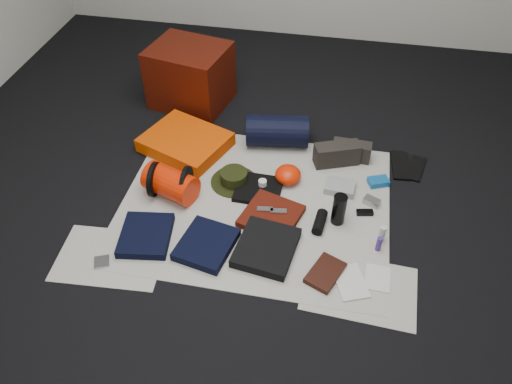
% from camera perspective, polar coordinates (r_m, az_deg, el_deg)
% --- Properties ---
extents(floor, '(4.50, 4.50, 0.02)m').
position_cam_1_polar(floor, '(3.04, -0.09, -1.55)').
color(floor, black).
rests_on(floor, ground).
extents(newspaper_mat, '(1.60, 1.30, 0.01)m').
position_cam_1_polar(newspaper_mat, '(3.03, -0.10, -1.38)').
color(newspaper_mat, beige).
rests_on(newspaper_mat, floor).
extents(newspaper_sheet_front_left, '(0.61, 0.44, 0.00)m').
position_cam_1_polar(newspaper_sheet_front_left, '(2.87, -16.25, -7.12)').
color(newspaper_sheet_front_left, beige).
rests_on(newspaper_sheet_front_left, floor).
extents(newspaper_sheet_front_right, '(0.60, 0.43, 0.00)m').
position_cam_1_polar(newspaper_sheet_front_right, '(2.69, 11.75, -10.74)').
color(newspaper_sheet_front_right, beige).
rests_on(newspaper_sheet_front_right, floor).
extents(red_cabinet, '(0.61, 0.55, 0.45)m').
position_cam_1_polar(red_cabinet, '(3.80, -7.51, 13.04)').
color(red_cabinet, '#450E05').
rests_on(red_cabinet, floor).
extents(sleeping_pad, '(0.65, 0.59, 0.10)m').
position_cam_1_polar(sleeping_pad, '(3.43, -8.05, 5.66)').
color(sleeping_pad, '#E34602').
rests_on(sleeping_pad, newspaper_mat).
extents(stuff_sack, '(0.36, 0.28, 0.19)m').
position_cam_1_polar(stuff_sack, '(3.06, -9.74, 1.00)').
color(stuff_sack, red).
rests_on(stuff_sack, newspaper_mat).
extents(sack_strap_left, '(0.02, 0.22, 0.22)m').
position_cam_1_polar(sack_strap_left, '(3.08, -11.52, 1.43)').
color(sack_strap_left, black).
rests_on(sack_strap_left, newspaper_mat).
extents(sack_strap_right, '(0.03, 0.22, 0.22)m').
position_cam_1_polar(sack_strap_right, '(3.02, -7.98, 0.96)').
color(sack_strap_right, black).
rests_on(sack_strap_right, newspaper_mat).
extents(navy_duffel, '(0.44, 0.28, 0.22)m').
position_cam_1_polar(navy_duffel, '(3.40, 2.45, 6.97)').
color(navy_duffel, black).
rests_on(navy_duffel, newspaper_mat).
extents(boonie_brim, '(0.37, 0.37, 0.01)m').
position_cam_1_polar(boonie_brim, '(3.16, -2.52, 1.21)').
color(boonie_brim, black).
rests_on(boonie_brim, newspaper_mat).
extents(boonie_crown, '(0.17, 0.17, 0.08)m').
position_cam_1_polar(boonie_crown, '(3.14, -2.54, 1.76)').
color(boonie_crown, black).
rests_on(boonie_crown, boonie_brim).
extents(hiking_boot_left, '(0.31, 0.21, 0.15)m').
position_cam_1_polar(hiking_boot_left, '(3.30, 9.22, 4.30)').
color(hiking_boot_left, '#28231F').
rests_on(hiking_boot_left, newspaper_mat).
extents(hiking_boot_right, '(0.26, 0.11, 0.13)m').
position_cam_1_polar(hiking_boot_right, '(3.36, 10.86, 4.66)').
color(hiking_boot_right, '#28231F').
rests_on(hiking_boot_right, newspaper_mat).
extents(flip_flop_left, '(0.13, 0.29, 0.02)m').
position_cam_1_polar(flip_flop_left, '(3.42, 16.15, 2.95)').
color(flip_flop_left, black).
rests_on(flip_flop_left, floor).
extents(flip_flop_right, '(0.15, 0.26, 0.01)m').
position_cam_1_polar(flip_flop_right, '(3.42, 17.81, 2.57)').
color(flip_flop_right, black).
rests_on(flip_flop_right, floor).
extents(trousers_navy_a, '(0.32, 0.35, 0.05)m').
position_cam_1_polar(trousers_navy_a, '(2.89, -12.47, -4.84)').
color(trousers_navy_a, black).
rests_on(trousers_navy_a, newspaper_mat).
extents(trousers_navy_b, '(0.34, 0.37, 0.05)m').
position_cam_1_polar(trousers_navy_b, '(2.79, -5.69, -5.97)').
color(trousers_navy_b, black).
rests_on(trousers_navy_b, newspaper_mat).
extents(trousers_charcoal, '(0.35, 0.39, 0.05)m').
position_cam_1_polar(trousers_charcoal, '(2.76, 1.18, -6.36)').
color(trousers_charcoal, black).
rests_on(trousers_charcoal, newspaper_mat).
extents(black_tshirt, '(0.29, 0.27, 0.03)m').
position_cam_1_polar(black_tshirt, '(3.09, 0.28, 0.31)').
color(black_tshirt, black).
rests_on(black_tshirt, newspaper_mat).
extents(red_shirt, '(0.39, 0.39, 0.04)m').
position_cam_1_polar(red_shirt, '(2.93, 1.74, -2.75)').
color(red_shirt, '#491108').
rests_on(red_shirt, newspaper_mat).
extents(orange_stuff_sack, '(0.18, 0.18, 0.11)m').
position_cam_1_polar(orange_stuff_sack, '(3.14, 3.67, 1.98)').
color(orange_stuff_sack, red).
rests_on(orange_stuff_sack, newspaper_mat).
extents(first_aid_pouch, '(0.19, 0.15, 0.05)m').
position_cam_1_polar(first_aid_pouch, '(3.14, 9.54, 0.58)').
color(first_aid_pouch, gray).
rests_on(first_aid_pouch, newspaper_mat).
extents(water_bottle, '(0.09, 0.09, 0.20)m').
position_cam_1_polar(water_bottle, '(2.89, 9.46, -1.97)').
color(water_bottle, black).
rests_on(water_bottle, newspaper_mat).
extents(speaker, '(0.08, 0.17, 0.06)m').
position_cam_1_polar(speaker, '(2.90, 7.29, -3.42)').
color(speaker, black).
rests_on(speaker, newspaper_mat).
extents(compact_camera, '(0.11, 0.09, 0.04)m').
position_cam_1_polar(compact_camera, '(3.09, 13.07, -1.06)').
color(compact_camera, '#A2A2A6').
rests_on(compact_camera, newspaper_mat).
extents(cyan_case, '(0.14, 0.12, 0.04)m').
position_cam_1_polar(cyan_case, '(3.23, 13.80, 1.16)').
color(cyan_case, '#0E518E').
rests_on(cyan_case, newspaper_mat).
extents(toiletry_purple, '(0.04, 0.04, 0.09)m').
position_cam_1_polar(toiletry_purple, '(2.83, 13.87, -5.78)').
color(toiletry_purple, '#3E2579').
rests_on(toiletry_purple, newspaper_mat).
extents(toiletry_clear, '(0.05, 0.05, 0.11)m').
position_cam_1_polar(toiletry_clear, '(2.87, 14.19, -4.67)').
color(toiletry_clear, '#B7BBB6').
rests_on(toiletry_clear, newspaper_mat).
extents(paperback_book, '(0.22, 0.26, 0.03)m').
position_cam_1_polar(paperback_book, '(2.69, 7.93, -9.14)').
color(paperback_book, black).
rests_on(paperback_book, newspaper_mat).
extents(map_booklet, '(0.22, 0.26, 0.01)m').
position_cam_1_polar(map_booklet, '(2.69, 10.72, -10.08)').
color(map_booklet, beige).
rests_on(map_booklet, newspaper_mat).
extents(map_printout, '(0.14, 0.17, 0.01)m').
position_cam_1_polar(map_printout, '(2.74, 13.74, -9.52)').
color(map_printout, beige).
rests_on(map_printout, newspaper_mat).
extents(sunglasses, '(0.10, 0.06, 0.02)m').
position_cam_1_polar(sunglasses, '(3.03, 12.32, -2.30)').
color(sunglasses, black).
rests_on(sunglasses, newspaper_mat).
extents(key_cluster, '(0.10, 0.10, 0.01)m').
position_cam_1_polar(key_cluster, '(2.85, -17.21, -7.63)').
color(key_cluster, '#A2A2A6').
rests_on(key_cluster, newspaper_mat).
extents(tape_roll, '(0.05, 0.05, 0.04)m').
position_cam_1_polar(tape_roll, '(3.09, 0.75, 1.06)').
color(tape_roll, silver).
rests_on(tape_roll, black_tshirt).
extents(energy_bar_a, '(0.10, 0.05, 0.01)m').
position_cam_1_polar(energy_bar_a, '(2.92, 1.05, -1.99)').
color(energy_bar_a, '#A2A2A6').
rests_on(energy_bar_a, red_shirt).
extents(energy_bar_b, '(0.10, 0.05, 0.01)m').
position_cam_1_polar(energy_bar_b, '(2.92, 2.60, -2.20)').
color(energy_bar_b, '#A2A2A6').
rests_on(energy_bar_b, red_shirt).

